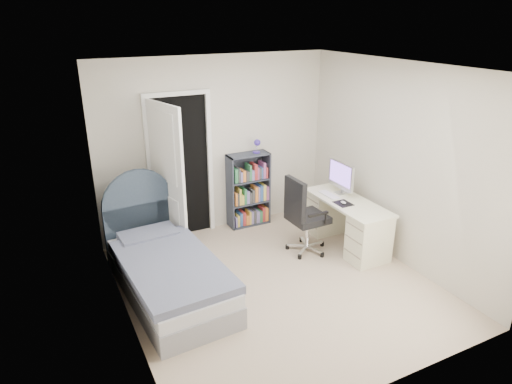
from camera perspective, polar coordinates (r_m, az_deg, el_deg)
name	(u,v)px	position (r m, az deg, el deg)	size (l,w,h in m)	color
room_shell	(279,186)	(4.96, 2.88, 0.77)	(3.50, 3.70, 2.60)	tan
door	(172,174)	(6.09, -10.46, 2.25)	(0.92, 0.81, 2.06)	black
bed	(166,270)	(5.35, -11.13, -9.58)	(1.05, 2.04, 1.22)	gray
nightstand	(145,224)	(6.31, -13.71, -3.92)	(0.37, 0.37, 0.55)	tan
floor_lamp	(175,216)	(6.10, -10.04, -3.00)	(0.18, 0.18, 1.25)	silver
bookcase	(249,192)	(6.80, -0.84, -0.04)	(0.62, 0.27, 1.32)	#333946
desk	(346,221)	(6.34, 11.17, -3.56)	(0.54, 1.36, 1.11)	#EDEAC6
office_chair	(303,212)	(5.98, 5.86, -2.54)	(0.54, 0.55, 1.06)	silver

